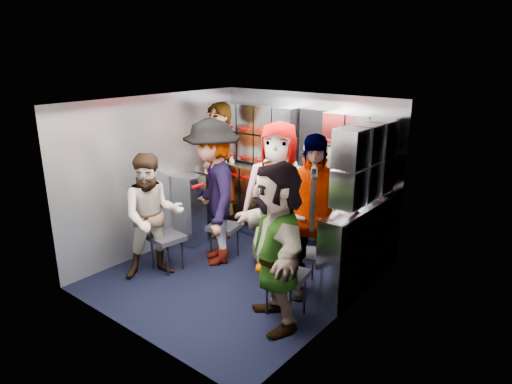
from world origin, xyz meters
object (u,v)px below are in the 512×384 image
Objects in this scene: jump_seat_mid_right at (318,257)px; attendant_arc_a at (153,216)px; attendant_arc_b at (213,193)px; jump_seat_near_left at (166,239)px; jump_seat_near_right at (286,277)px; attendant_arc_d at (311,218)px; attendant_standing at (219,171)px; attendant_arc_c at (278,197)px; jump_seat_center at (286,231)px; jump_seat_mid_left at (224,228)px; attendant_arc_e at (276,246)px.

attendant_arc_a reaches higher than jump_seat_mid_right.
jump_seat_mid_right is at bearing 47.85° from attendant_arc_b.
jump_seat_mid_right is at bearing 24.58° from jump_seat_near_left.
attendant_arc_b is (0.29, 0.73, 0.17)m from attendant_arc_a.
attendant_arc_b is at bearing 12.08° from attendant_arc_a.
attendant_arc_d is at bearing 94.44° from jump_seat_near_right.
jump_seat_near_left is at bearing -155.42° from jump_seat_mid_right.
attendant_standing is 1.05× the size of attendant_arc_b.
attendant_standing is at bearing 142.40° from attendant_arc_c.
jump_seat_center is at bearing 47.17° from jump_seat_near_left.
attendant_standing is at bearing 43.63° from attendant_arc_a.
attendant_arc_a is (0.25, -1.41, -0.22)m from attendant_standing.
jump_seat_near_right is at bearing -73.21° from attendant_arc_c.
jump_seat_near_right is 0.31× the size of attendant_arc_a.
attendant_arc_d is (1.71, 0.60, 0.52)m from jump_seat_near_left.
attendant_arc_d reaches higher than jump_seat_center.
attendant_arc_d is at bearing -31.85° from attendant_arc_a.
jump_seat_center is at bearing 114.07° from attendant_arc_d.
attendant_arc_c is at bearing 10.16° from attendant_standing.
jump_seat_mid_left is 1.42m from jump_seat_mid_right.
attendant_arc_c is at bearing 42.08° from jump_seat_near_left.
attendant_standing reaches higher than jump_seat_near_left.
attendant_arc_e is (1.46, -0.63, -0.09)m from attendant_arc_b.
attendant_arc_c is at bearing 131.03° from jump_seat_near_right.
attendant_arc_b is 0.83m from attendant_arc_c.
jump_seat_center is 0.54m from attendant_arc_c.
attendant_standing is 0.87m from attendant_arc_b.
attendant_standing reaches higher than attendant_arc_a.
jump_seat_near_left is 0.27× the size of attendant_arc_e.
attendant_arc_e is at bearing -29.23° from jump_seat_mid_left.
attendant_arc_e reaches higher than attendant_arc_a.
attendant_arc_b is 1.01× the size of attendant_arc_d.
jump_seat_mid_left is 0.24× the size of attendant_arc_c.
attendant_arc_b is 1.59m from attendant_arc_e.
jump_seat_mid_right is 0.68m from jump_seat_near_right.
jump_seat_center is 0.31× the size of attendant_arc_a.
jump_seat_near_left is at bearing -162.15° from attendant_arc_c.
attendant_arc_a is at bearing 175.24° from attendant_arc_d.
attendant_standing is (-0.25, 1.23, 0.57)m from jump_seat_near_left.
jump_seat_mid_right is 2.09m from attendant_standing.
jump_seat_mid_left is 0.29× the size of attendant_arc_a.
jump_seat_mid_left is 0.94m from attendant_standing.
jump_seat_mid_left is at bearing 16.03° from attendant_arc_a.
attendant_arc_d is (1.42, -0.13, 0.53)m from jump_seat_mid_left.
jump_seat_mid_right is 1.54m from attendant_arc_b.
attendant_arc_c is 1.10× the size of attendant_arc_e.
attendant_arc_e is (2.00, -1.31, -0.14)m from attendant_standing.
jump_seat_near_right is 0.46m from attendant_arc_e.
jump_seat_near_left is 0.82m from attendant_arc_b.
attendant_arc_c is (0.00, -0.18, 0.51)m from jump_seat_center.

